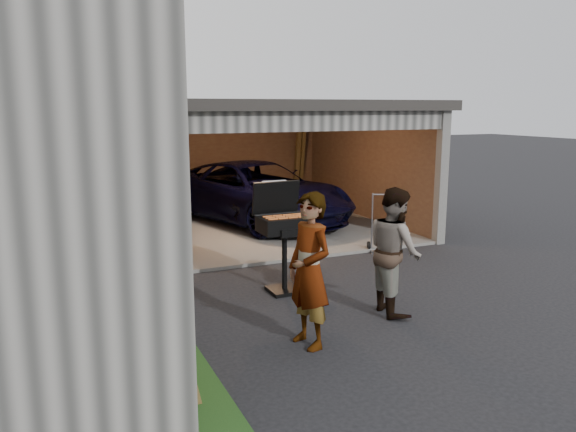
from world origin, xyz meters
name	(u,v)px	position (x,y,z in m)	size (l,w,h in m)	color
ground	(367,338)	(0.00, 0.00, 0.00)	(80.00, 80.00, 0.00)	black
groundcover_strip	(212,417)	(-2.25, -1.00, 0.03)	(0.50, 8.00, 0.06)	#193814
garage	(241,147)	(0.76, 6.79, 1.87)	(6.80, 6.30, 2.90)	#605E59
minivan	(256,195)	(1.15, 6.90, 0.72)	(2.38, 5.15, 1.43)	black
woman	(309,271)	(-0.74, 0.11, 0.91)	(0.67, 0.44, 1.83)	#A2AECC
man	(395,251)	(0.80, 0.64, 0.86)	(0.84, 0.65, 1.73)	#50271F
bbq_grill	(283,228)	(-0.23, 2.04, 0.99)	(0.75, 0.66, 1.66)	black
propane_tank	(308,277)	(0.11, 1.88, 0.22)	(0.30, 0.30, 0.45)	silver
plywood_panel	(176,341)	(-2.40, -0.33, 0.51)	(0.04, 0.93, 1.04)	brown
hand_truck	(380,241)	(2.43, 3.47, 0.22)	(0.52, 0.48, 1.14)	slate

